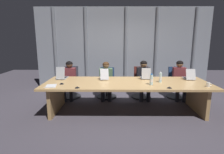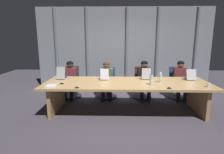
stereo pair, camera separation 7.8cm
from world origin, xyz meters
The scene contains 22 objects.
ground_plane centered at (0.00, 0.00, 0.00)m, with size 12.21×12.21×0.00m, color #47424C.
conference_table centered at (0.00, 0.00, 0.60)m, with size 3.98×1.34×0.74m.
curtain_backdrop centered at (0.00, 2.26, 1.42)m, with size 6.11×0.17×2.84m.
laptop_left_end centered at (-1.68, 0.38, 0.80)m, with size 0.24×0.42×0.33m.
laptop_left_mid centered at (-0.57, 0.38, 0.80)m, with size 0.26×0.46×0.28m.
laptop_center centered at (0.52, 0.41, 0.80)m, with size 0.23×0.36×0.30m.
laptop_right_mid centered at (1.65, 0.37, 0.80)m, with size 0.26×0.43×0.28m.
office_chair_left_end centered at (-1.64, 1.14, 0.34)m, with size 0.60×0.60×0.93m.
office_chair_left_mid centered at (-0.53, 1.14, 0.33)m, with size 0.60×0.60×0.90m.
office_chair_center centered at (0.53, 1.14, 0.34)m, with size 0.60×0.60×0.93m.
office_chair_right_mid centered at (1.61, 1.14, 0.34)m, with size 0.60×0.60×0.92m.
person_left_end centered at (-1.64, 0.98, 0.64)m, with size 0.37×0.55×1.12m.
person_left_mid centered at (-0.55, 0.98, 0.63)m, with size 0.42×0.56×1.10m.
person_center centered at (0.57, 0.99, 0.65)m, with size 0.40×0.55×1.14m.
person_right_mid centered at (1.63, 0.99, 0.65)m, with size 0.40×0.57×1.14m.
water_bottle_primary centered at (0.81, -0.01, 0.86)m, with size 0.07×0.07×0.26m.
water_bottle_secondary centered at (0.54, -0.26, 0.86)m, with size 0.08×0.08×0.26m.
coffee_mug_near centered at (1.76, -0.43, 0.79)m, with size 0.12×0.08×0.10m.
conference_mic_left_side centered at (0.87, -0.54, 0.76)m, with size 0.11×0.11×0.04m, color black.
conference_mic_middle centered at (-1.53, -0.20, 0.76)m, with size 0.11×0.11×0.04m, color black.
conference_mic_right_side centered at (-1.10, -0.55, 0.76)m, with size 0.11×0.11×0.04m, color black.
spiral_notepad centered at (-1.71, -0.42, 0.75)m, with size 0.27×0.34×0.03m.
Camera 1 is at (-0.32, -4.37, 1.79)m, focal length 29.59 mm.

